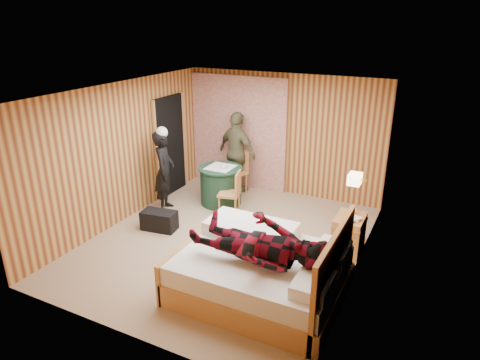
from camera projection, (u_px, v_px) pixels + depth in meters
The scene contains 23 objects.
floor at pixel (226, 241), 7.17m from camera, with size 4.20×5.00×0.01m, color tan.
ceiling at pixel (224, 92), 6.27m from camera, with size 4.20×5.00×0.01m, color white.
wall_back at pixel (283, 135), 8.81m from camera, with size 4.20×0.02×2.50m, color tan.
wall_left at pixel (122, 154), 7.60m from camera, with size 0.02×5.00×2.50m, color tan.
wall_right at pixel (360, 195), 5.84m from camera, with size 0.02×5.00×2.50m, color tan.
curtain at pixel (238, 132), 9.19m from camera, with size 2.20×0.08×2.40m, color beige.
doorway at pixel (170, 146), 8.83m from camera, with size 0.06×0.90×2.05m, color black.
wall_lamp at pixel (355, 179), 6.28m from camera, with size 0.26×0.24×0.16m.
bed at pixel (263, 272), 5.72m from camera, with size 2.16×1.70×1.17m.
nightstand at pixel (349, 233), 6.80m from camera, with size 0.45×0.62×0.59m.
round_table at pixel (221, 185), 8.51m from camera, with size 0.87×0.87×0.77m.
chair_far at pixel (238, 168), 9.01m from camera, with size 0.54×0.54×0.93m.
chair_near at pixel (233, 190), 7.99m from camera, with size 0.47×0.47×0.85m.
duffel_bag at pixel (159, 220), 7.53m from camera, with size 0.61×0.32×0.34m, color black.
sneaker_left at pixel (223, 223), 7.66m from camera, with size 0.30×0.12×0.13m, color white.
sneaker_right at pixel (230, 234), 7.30m from camera, with size 0.25×0.10×0.11m, color white.
woman_standing at pixel (164, 171), 8.10m from camera, with size 0.57×0.38×1.57m, color black.
man_at_table at pixel (237, 153), 8.95m from camera, with size 1.01×0.42×1.72m, color #626141.
man_on_bed at pixel (259, 234), 5.27m from camera, with size 1.77×0.67×0.86m, color maroon.
book_lower at pixel (350, 217), 6.65m from camera, with size 0.17×0.22×0.02m, color white.
book_upper at pixel (350, 216), 6.65m from camera, with size 0.16×0.22×0.02m, color white.
cup_nightstand at pixel (353, 211), 6.79m from camera, with size 0.10×0.10×0.09m, color white.
cup_table at pixel (224, 166), 8.27m from camera, with size 0.12×0.12×0.10m, color white.
Camera 1 is at (3.04, -5.55, 3.54)m, focal length 32.00 mm.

